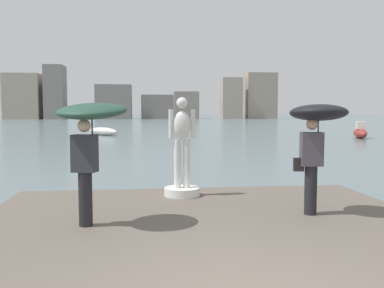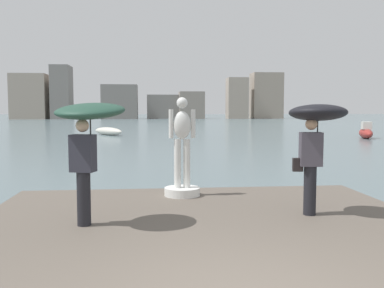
{
  "view_description": "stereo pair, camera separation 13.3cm",
  "coord_description": "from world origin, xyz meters",
  "px_view_note": "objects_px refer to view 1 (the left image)",
  "views": [
    {
      "loc": [
        -1.01,
        -3.84,
        2.27
      ],
      "look_at": [
        0.0,
        5.15,
        1.55
      ],
      "focal_mm": 39.88,
      "sensor_mm": 36.0,
      "label": 1
    },
    {
      "loc": [
        -0.87,
        -3.86,
        2.27
      ],
      "look_at": [
        0.0,
        5.15,
        1.55
      ],
      "focal_mm": 39.88,
      "sensor_mm": 36.0,
      "label": 2
    }
  ],
  "objects_px": {
    "onlooker_left": "(90,126)",
    "boat_near": "(360,132)",
    "onlooker_right": "(316,126)",
    "boat_mid": "(103,131)",
    "statue_white_figure": "(182,161)"
  },
  "relations": [
    {
      "from": "boat_near",
      "to": "boat_mid",
      "type": "distance_m",
      "value": 22.22
    },
    {
      "from": "onlooker_right",
      "to": "boat_near",
      "type": "relative_size",
      "value": 0.48
    },
    {
      "from": "statue_white_figure",
      "to": "onlooker_left",
      "type": "height_order",
      "value": "statue_white_figure"
    },
    {
      "from": "statue_white_figure",
      "to": "boat_mid",
      "type": "relative_size",
      "value": 0.52
    },
    {
      "from": "onlooker_left",
      "to": "onlooker_right",
      "type": "xyz_separation_m",
      "value": [
        3.91,
        0.34,
        -0.03
      ]
    },
    {
      "from": "boat_near",
      "to": "boat_mid",
      "type": "xyz_separation_m",
      "value": [
        -21.3,
        6.34,
        -0.13
      ]
    },
    {
      "from": "statue_white_figure",
      "to": "onlooker_right",
      "type": "distance_m",
      "value": 3.06
    },
    {
      "from": "onlooker_left",
      "to": "boat_near",
      "type": "height_order",
      "value": "onlooker_left"
    },
    {
      "from": "boat_mid",
      "to": "onlooker_right",
      "type": "bearing_deg",
      "value": -78.09
    },
    {
      "from": "statue_white_figure",
      "to": "onlooker_right",
      "type": "relative_size",
      "value": 1.07
    },
    {
      "from": "boat_near",
      "to": "statue_white_figure",
      "type": "bearing_deg",
      "value": -125.06
    },
    {
      "from": "onlooker_right",
      "to": "boat_mid",
      "type": "height_order",
      "value": "onlooker_right"
    },
    {
      "from": "onlooker_left",
      "to": "boat_mid",
      "type": "relative_size",
      "value": 0.49
    },
    {
      "from": "onlooker_left",
      "to": "boat_near",
      "type": "xyz_separation_m",
      "value": [
        18.43,
        26.13,
        -1.53
      ]
    },
    {
      "from": "boat_mid",
      "to": "statue_white_figure",
      "type": "bearing_deg",
      "value": -81.44
    }
  ]
}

